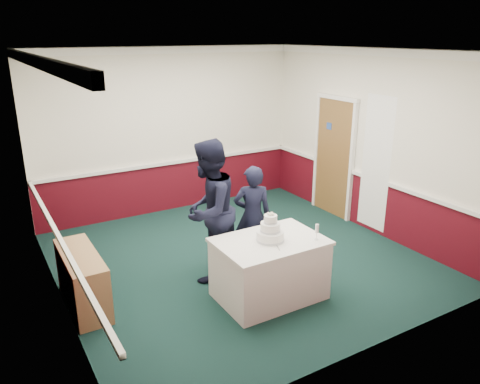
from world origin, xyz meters
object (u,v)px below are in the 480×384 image
wedding_cake (270,232)px  champagne_flute (317,229)px  sideboard (83,280)px  cake_knife (277,246)px  person_man (209,211)px  person_woman (252,216)px  cake_table (269,268)px

wedding_cake → champagne_flute: size_ratio=1.78×
sideboard → cake_knife: cake_knife is taller
wedding_cake → cake_knife: 0.23m
person_man → sideboard: bearing=-42.3°
wedding_cake → champagne_flute: bearing=-29.2°
champagne_flute → person_man: person_man is taller
sideboard → person_woman: size_ratio=0.81×
champagne_flute → person_woman: (-0.19, 1.18, -0.19)m
sideboard → champagne_flute: bearing=-26.3°
cake_knife → sideboard: bearing=170.2°
champagne_flute → person_woman: size_ratio=0.14×
sideboard → person_woman: 2.41m
champagne_flute → person_man: 1.46m
wedding_cake → person_man: person_man is taller
cake_table → wedding_cake: 0.50m
cake_table → person_man: (-0.40, 0.87, 0.56)m
sideboard → wedding_cake: 2.37m
sideboard → person_man: 1.79m
champagne_flute → person_man: bearing=128.1°
sideboard → cake_table: size_ratio=0.91×
cake_table → person_woman: size_ratio=0.89×
cake_table → champagne_flute: (0.50, -0.28, 0.53)m
wedding_cake → person_man: (-0.40, 0.87, 0.06)m
person_man → person_woman: person_man is taller
sideboard → cake_knife: (2.05, -1.20, 0.44)m
cake_knife → person_man: size_ratio=0.11×
cake_knife → person_man: 1.15m
wedding_cake → cake_knife: size_ratio=1.65×
champagne_flute → cake_table: bearing=150.8°
cake_knife → person_woman: person_woman is taller
cake_knife → person_woman: (0.34, 1.10, -0.05)m
cake_table → sideboard: bearing=154.4°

